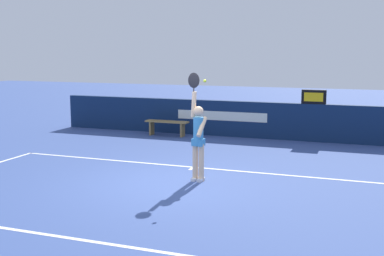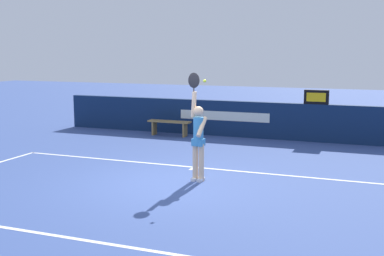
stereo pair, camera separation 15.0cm
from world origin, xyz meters
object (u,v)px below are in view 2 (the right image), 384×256
(tennis_player, at_px, (198,137))
(tennis_ball, at_px, (205,81))
(speed_display, at_px, (316,97))
(courtside_bench_near, at_px, (169,124))

(tennis_player, relative_size, tennis_ball, 36.13)
(speed_display, bearing_deg, tennis_ball, -104.50)
(speed_display, distance_m, tennis_player, 6.23)
(courtside_bench_near, bearing_deg, tennis_ball, -59.58)
(speed_display, relative_size, tennis_ball, 11.42)
(tennis_player, bearing_deg, tennis_ball, -48.31)
(tennis_ball, relative_size, courtside_bench_near, 0.04)
(speed_display, distance_m, tennis_ball, 6.47)
(tennis_player, distance_m, tennis_ball, 1.32)
(tennis_ball, distance_m, courtside_bench_near, 6.70)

